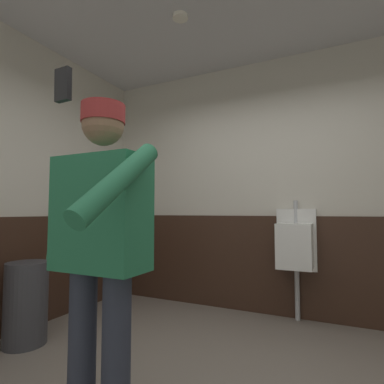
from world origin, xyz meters
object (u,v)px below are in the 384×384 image
urinal_solo (295,245)px  trash_bin (26,303)px  person (100,236)px  cell_phone (63,85)px

urinal_solo → trash_bin: 2.56m
person → cell_phone: size_ratio=15.28×
urinal_solo → person: 2.21m
cell_phone → trash_bin: 2.27m
trash_bin → cell_phone: bearing=-33.7°
cell_phone → trash_bin: size_ratio=0.16×
urinal_solo → cell_phone: size_ratio=11.27×
urinal_solo → cell_phone: bearing=-99.1°
person → trash_bin: bearing=156.7°
urinal_solo → cell_phone: 2.72m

